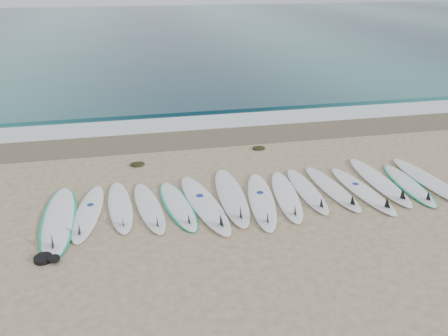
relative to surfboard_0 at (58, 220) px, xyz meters
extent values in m
plane|color=tan|center=(4.26, 0.20, -0.06)|extent=(120.00, 120.00, 0.00)
cube|color=#1E5055|center=(4.26, 32.70, -0.04)|extent=(120.00, 55.00, 0.03)
cube|color=brown|center=(4.26, 4.30, -0.05)|extent=(120.00, 1.80, 0.01)
cube|color=silver|center=(4.26, 5.70, -0.04)|extent=(120.00, 1.40, 0.04)
cube|color=#1E5055|center=(4.26, 7.20, -0.01)|extent=(120.00, 1.00, 0.10)
ellipsoid|color=white|center=(0.00, 0.05, -0.01)|extent=(0.73, 2.93, 0.09)
ellipsoid|color=#0ABF81|center=(0.00, 0.05, -0.01)|extent=(0.83, 2.96, 0.07)
cone|color=black|center=(0.04, -1.01, 0.16)|extent=(0.26, 0.32, 0.31)
ellipsoid|color=white|center=(0.57, 0.25, -0.01)|extent=(0.76, 2.48, 0.08)
cone|color=black|center=(0.48, -0.64, 0.13)|extent=(0.23, 0.28, 0.26)
cylinder|color=navy|center=(0.60, 0.48, 0.03)|extent=(0.16, 0.16, 0.01)
ellipsoid|color=white|center=(1.22, 0.38, -0.01)|extent=(0.70, 2.41, 0.08)
cone|color=black|center=(1.29, -0.48, 0.12)|extent=(0.22, 0.27, 0.25)
ellipsoid|color=white|center=(1.83, 0.21, -0.01)|extent=(0.83, 2.41, 0.08)
cone|color=black|center=(1.96, -0.64, 0.12)|extent=(0.23, 0.28, 0.25)
ellipsoid|color=white|center=(2.44, 0.17, -0.01)|extent=(0.85, 2.38, 0.08)
ellipsoid|color=#0ABF81|center=(2.44, 0.17, -0.02)|extent=(0.93, 2.41, 0.05)
cone|color=black|center=(2.58, -0.67, 0.12)|extent=(0.23, 0.28, 0.25)
ellipsoid|color=white|center=(3.01, 0.11, -0.01)|extent=(1.06, 2.91, 0.09)
cone|color=black|center=(3.19, -0.91, 0.16)|extent=(0.29, 0.34, 0.30)
cylinder|color=navy|center=(2.97, 0.38, 0.04)|extent=(0.19, 0.19, 0.01)
ellipsoid|color=white|center=(3.68, 0.35, -0.01)|extent=(0.70, 2.88, 0.09)
cone|color=black|center=(3.64, -0.70, 0.16)|extent=(0.25, 0.31, 0.30)
ellipsoid|color=white|center=(4.29, 0.01, -0.01)|extent=(0.99, 2.75, 0.09)
cone|color=black|center=(4.13, -0.96, 0.15)|extent=(0.27, 0.32, 0.29)
cylinder|color=navy|center=(4.33, 0.26, 0.04)|extent=(0.18, 0.18, 0.01)
ellipsoid|color=white|center=(4.90, 0.11, -0.01)|extent=(0.87, 2.56, 0.08)
cone|color=black|center=(4.77, -0.80, 0.13)|extent=(0.25, 0.30, 0.27)
ellipsoid|color=white|center=(5.45, 0.26, -0.01)|extent=(0.52, 2.36, 0.08)
cone|color=black|center=(5.43, -0.60, 0.12)|extent=(0.20, 0.25, 0.25)
ellipsoid|color=white|center=(6.06, 0.25, -0.01)|extent=(0.71, 2.48, 0.08)
cone|color=black|center=(6.13, -0.64, 0.13)|extent=(0.23, 0.28, 0.26)
ellipsoid|color=white|center=(6.69, 0.00, -0.01)|extent=(0.77, 2.57, 0.08)
cone|color=black|center=(6.78, -0.92, 0.14)|extent=(0.24, 0.29, 0.27)
cylinder|color=navy|center=(6.67, 0.24, 0.03)|extent=(0.16, 0.16, 0.01)
ellipsoid|color=white|center=(7.32, 0.36, -0.01)|extent=(0.58, 2.75, 0.09)
cone|color=black|center=(7.32, -0.65, 0.15)|extent=(0.23, 0.29, 0.29)
ellipsoid|color=white|center=(7.94, 0.05, -0.02)|extent=(0.68, 2.33, 0.07)
ellipsoid|color=#0ABF81|center=(7.94, 0.05, -0.02)|extent=(0.76, 2.36, 0.05)
cone|color=black|center=(7.86, -0.79, 0.12)|extent=(0.22, 0.26, 0.25)
ellipsoid|color=white|center=(8.51, 0.09, -0.01)|extent=(0.69, 2.83, 0.09)
ellipsoid|color=black|center=(1.65, 2.58, -0.02)|extent=(0.39, 0.30, 0.07)
ellipsoid|color=black|center=(5.09, 3.03, -0.02)|extent=(0.38, 0.30, 0.07)
cylinder|color=black|center=(-0.09, -1.29, -0.02)|extent=(0.32, 0.32, 0.08)
cylinder|color=black|center=(0.11, -1.39, 0.02)|extent=(0.20, 0.20, 0.06)
camera|label=1|loc=(1.73, -8.16, 4.62)|focal=35.00mm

